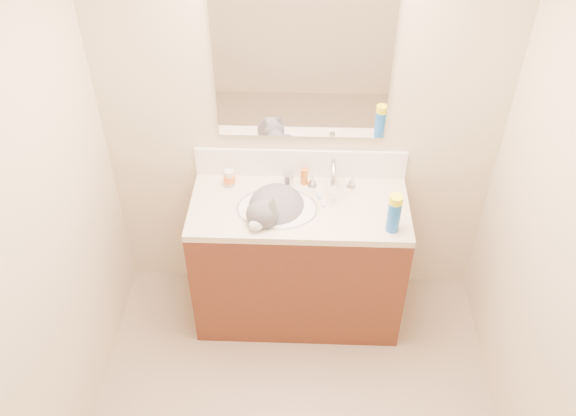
# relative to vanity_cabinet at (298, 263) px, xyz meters

# --- Properties ---
(room_shell) EXTENTS (2.24, 2.54, 2.52)m
(room_shell) POSITION_rel_vanity_cabinet_xyz_m (0.00, -0.97, 1.08)
(room_shell) COLOR beige
(room_shell) RESTS_ON ground
(vanity_cabinet) EXTENTS (1.20, 0.55, 0.82)m
(vanity_cabinet) POSITION_rel_vanity_cabinet_xyz_m (0.00, 0.00, 0.00)
(vanity_cabinet) COLOR #552616
(vanity_cabinet) RESTS_ON ground
(counter_slab) EXTENTS (1.20, 0.55, 0.04)m
(counter_slab) POSITION_rel_vanity_cabinet_xyz_m (0.00, 0.00, 0.43)
(counter_slab) COLOR beige
(counter_slab) RESTS_ON vanity_cabinet
(basin) EXTENTS (0.45, 0.36, 0.14)m
(basin) POSITION_rel_vanity_cabinet_xyz_m (-0.12, -0.03, 0.38)
(basin) COLOR white
(basin) RESTS_ON vanity_cabinet
(faucet) EXTENTS (0.28, 0.20, 0.21)m
(faucet) POSITION_rel_vanity_cabinet_xyz_m (0.18, 0.14, 0.54)
(faucet) COLOR silver
(faucet) RESTS_ON counter_slab
(cat) EXTENTS (0.44, 0.49, 0.34)m
(cat) POSITION_rel_vanity_cabinet_xyz_m (-0.14, -0.03, 0.43)
(cat) COLOR #575457
(cat) RESTS_ON basin
(backsplash) EXTENTS (1.20, 0.02, 0.18)m
(backsplash) POSITION_rel_vanity_cabinet_xyz_m (0.00, 0.26, 0.54)
(backsplash) COLOR white
(backsplash) RESTS_ON counter_slab
(mirror) EXTENTS (0.90, 0.02, 0.80)m
(mirror) POSITION_rel_vanity_cabinet_xyz_m (0.00, 0.26, 1.13)
(mirror) COLOR white
(mirror) RESTS_ON room_shell
(pill_bottle) EXTENTS (0.06, 0.06, 0.10)m
(pill_bottle) POSITION_rel_vanity_cabinet_xyz_m (-0.40, 0.16, 0.50)
(pill_bottle) COLOR silver
(pill_bottle) RESTS_ON counter_slab
(pill_label) EXTENTS (0.07, 0.07, 0.04)m
(pill_label) POSITION_rel_vanity_cabinet_xyz_m (-0.40, 0.16, 0.50)
(pill_label) COLOR orange
(pill_label) RESTS_ON pill_bottle
(silver_jar) EXTENTS (0.06, 0.06, 0.07)m
(silver_jar) POSITION_rel_vanity_cabinet_xyz_m (-0.07, 0.19, 0.48)
(silver_jar) COLOR #B7B7BC
(silver_jar) RESTS_ON counter_slab
(amber_bottle) EXTENTS (0.04, 0.04, 0.10)m
(amber_bottle) POSITION_rel_vanity_cabinet_xyz_m (0.02, 0.19, 0.50)
(amber_bottle) COLOR #CF6318
(amber_bottle) RESTS_ON counter_slab
(toothbrush) EXTENTS (0.06, 0.15, 0.01)m
(toothbrush) POSITION_rel_vanity_cabinet_xyz_m (0.11, 0.06, 0.46)
(toothbrush) COLOR silver
(toothbrush) RESTS_ON counter_slab
(toothbrush_head) EXTENTS (0.03, 0.03, 0.02)m
(toothbrush_head) POSITION_rel_vanity_cabinet_xyz_m (0.11, 0.06, 0.46)
(toothbrush_head) COLOR #6FAFED
(toothbrush_head) RESTS_ON counter_slab
(spray_can) EXTENTS (0.08, 0.08, 0.19)m
(spray_can) POSITION_rel_vanity_cabinet_xyz_m (0.49, -0.18, 0.54)
(spray_can) COLOR blue
(spray_can) RESTS_ON counter_slab
(spray_cap) EXTENTS (0.08, 0.08, 0.04)m
(spray_cap) POSITION_rel_vanity_cabinet_xyz_m (0.49, -0.18, 0.65)
(spray_cap) COLOR #F6F619
(spray_cap) RESTS_ON spray_can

